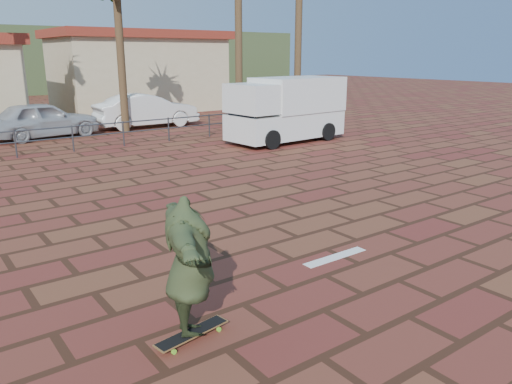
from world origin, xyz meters
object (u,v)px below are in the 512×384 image
(campervan, at_px, (287,108))
(car_white, at_px, (146,110))
(skateboarder, at_px, (189,267))
(longboard, at_px, (192,333))
(car_silver, at_px, (43,120))

(campervan, height_order, car_white, campervan)
(campervan, bearing_deg, skateboarder, -138.07)
(longboard, distance_m, car_white, 20.13)
(longboard, xyz_separation_m, car_white, (7.79, 18.54, 0.75))
(skateboarder, xyz_separation_m, car_white, (7.79, 18.54, -0.19))
(skateboarder, bearing_deg, car_silver, 12.84)
(car_silver, bearing_deg, longboard, 163.85)
(car_silver, distance_m, car_white, 5.12)
(car_white, bearing_deg, car_silver, 97.40)
(longboard, distance_m, campervan, 15.51)
(longboard, height_order, car_white, car_white)
(campervan, relative_size, car_silver, 1.11)
(longboard, xyz_separation_m, skateboarder, (0.00, 0.00, 0.94))
(car_silver, relative_size, car_white, 0.93)
(longboard, xyz_separation_m, campervan, (10.76, 11.08, 1.30))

